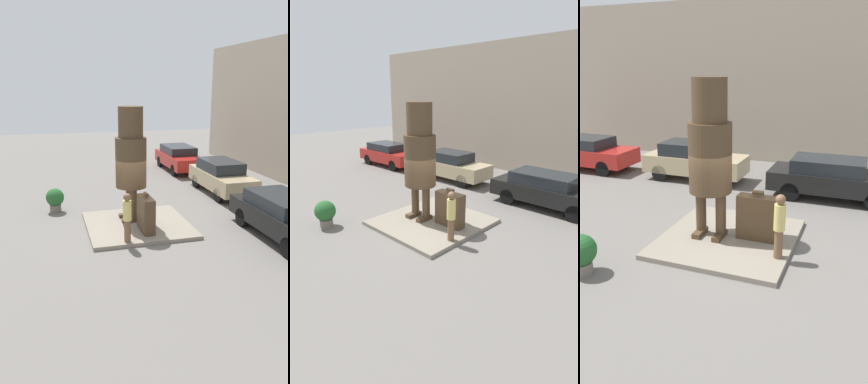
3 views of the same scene
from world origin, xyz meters
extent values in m
plane|color=slate|center=(0.00, 0.00, 0.00)|extent=(60.00, 60.00, 0.00)
cube|color=gray|center=(0.00, 0.00, 0.07)|extent=(3.65, 3.83, 0.14)
cube|color=tan|center=(0.00, 9.57, 3.87)|extent=(28.00, 0.60, 7.74)
cube|color=#4C3823|center=(-0.80, -0.22, 0.21)|extent=(0.23, 0.67, 0.15)
cube|color=#4C3823|center=(-0.20, -0.22, 0.21)|extent=(0.23, 0.67, 0.15)
cylinder|color=#4C3823|center=(-0.80, -0.12, 0.87)|extent=(0.29, 0.29, 1.17)
cylinder|color=#4C3823|center=(-0.20, -0.12, 0.87)|extent=(0.29, 0.29, 1.17)
cylinder|color=#4C3823|center=(-0.50, -0.12, 2.39)|extent=(1.17, 1.17, 1.88)
cylinder|color=#4C3823|center=(-0.50, -0.12, 3.89)|extent=(0.92, 0.92, 1.13)
cube|color=#4C3823|center=(0.78, 0.12, 0.76)|extent=(1.11, 0.40, 1.25)
cylinder|color=#4C3823|center=(0.78, 0.12, 1.49)|extent=(0.31, 0.12, 0.12)
cylinder|color=brown|center=(1.58, -0.74, 0.51)|extent=(0.22, 0.22, 0.75)
cylinder|color=#DBC66B|center=(1.58, -0.74, 1.23)|extent=(0.28, 0.28, 0.67)
sphere|color=brown|center=(1.58, -0.74, 1.69)|extent=(0.25, 0.25, 0.25)
cube|color=#B2231E|center=(-8.84, 4.87, 0.70)|extent=(4.44, 1.83, 0.70)
cube|color=#1E2328|center=(-9.06, 4.87, 1.29)|extent=(2.44, 1.65, 0.48)
cylinder|color=black|center=(-7.46, 5.70, 0.35)|extent=(0.70, 0.18, 0.70)
cylinder|color=black|center=(-7.46, 4.05, 0.35)|extent=(0.70, 0.18, 0.70)
cube|color=tan|center=(-3.39, 5.11, 0.72)|extent=(4.33, 1.74, 0.73)
cube|color=#1E2328|center=(-3.61, 5.11, 1.36)|extent=(2.38, 1.56, 0.54)
cylinder|color=black|center=(-2.05, 5.89, 0.35)|extent=(0.71, 0.18, 0.71)
cylinder|color=black|center=(-2.05, 4.33, 0.35)|extent=(0.71, 0.18, 0.71)
cylinder|color=black|center=(-4.73, 5.89, 0.35)|extent=(0.71, 0.18, 0.71)
cylinder|color=black|center=(-4.73, 4.33, 0.35)|extent=(0.71, 0.18, 0.71)
cube|color=black|center=(2.39, 4.66, 0.69)|extent=(4.70, 1.80, 0.68)
cube|color=#1E2328|center=(2.16, 4.66, 1.27)|extent=(2.59, 1.62, 0.48)
cylinder|color=black|center=(0.94, 5.47, 0.35)|extent=(0.69, 0.18, 0.69)
cylinder|color=black|center=(0.94, 3.85, 0.35)|extent=(0.69, 0.18, 0.69)
cylinder|color=#70665B|center=(-2.62, -2.94, 0.15)|extent=(0.47, 0.47, 0.31)
sphere|color=#235B28|center=(-2.62, -2.94, 0.63)|extent=(0.76, 0.76, 0.76)
camera|label=1|loc=(12.92, -3.18, 5.17)|focal=35.00mm
camera|label=2|loc=(7.35, -7.48, 4.72)|focal=28.00mm
camera|label=3|loc=(3.31, -9.04, 4.72)|focal=35.00mm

